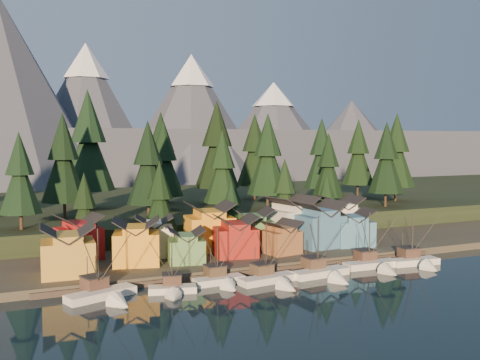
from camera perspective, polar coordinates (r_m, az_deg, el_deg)
name	(u,v)px	position (r m, az deg, el deg)	size (l,w,h in m)	color
ground	(300,295)	(88.59, 6.37, -12.10)	(500.00, 500.00, 0.00)	black
shore_strip	(211,246)	(123.60, -3.07, -7.00)	(400.00, 50.00, 1.50)	#3B362B
hillside	(155,210)	(170.31, -9.07, -3.16)	(420.00, 100.00, 6.00)	black
dock	(255,269)	(102.55, 1.66, -9.51)	(80.00, 4.00, 1.00)	#40362E
mountain_ridge	(85,138)	(289.53, -16.23, 4.36)	(560.00, 190.00, 90.00)	#4D5463
boat_0	(105,286)	(87.47, -14.21, -10.90)	(11.95, 12.37, 12.31)	silver
boat_1	(173,281)	(88.73, -7.21, -10.65)	(8.46, 9.02, 10.57)	beige
boat_2	(221,273)	(93.30, -1.99, -9.84)	(9.39, 10.15, 11.26)	silver
boat_3	(273,272)	(94.01, 3.50, -9.81)	(11.52, 12.30, 11.55)	silver
boat_4	(325,265)	(99.14, 9.01, -9.00)	(11.67, 12.55, 12.36)	white
boat_5	(375,258)	(107.56, 14.22, -8.07)	(11.59, 12.54, 12.05)	silver
boat_6	(418,254)	(112.56, 18.43, -7.53)	(10.67, 11.42, 12.16)	white
house_front_0	(68,249)	(97.93, -17.90, -7.00)	(9.35, 8.90, 8.82)	#BC8D30
house_front_1	(136,240)	(103.29, -10.99, -6.31)	(10.23, 9.99, 8.73)	orange
house_front_2	(186,244)	(103.58, -5.77, -6.85)	(7.96, 8.00, 6.61)	#558648
house_front_3	(235,235)	(108.46, -0.50, -5.85)	(9.29, 8.97, 8.27)	maroon
house_front_4	(281,236)	(111.65, 4.34, -5.98)	(7.71, 8.14, 6.77)	brown
house_front_5	(320,223)	(119.03, 8.48, -4.55)	(10.12, 9.32, 9.99)	#3C6A8E
house_front_6	(353,226)	(121.66, 11.92, -4.87)	(9.75, 9.42, 8.13)	teal
house_back_0	(79,236)	(110.35, -16.82, -5.73)	(9.33, 9.07, 8.74)	maroon
house_back_1	(154,235)	(110.06, -9.14, -5.77)	(8.76, 8.83, 8.22)	white
house_back_2	(209,225)	(114.64, -3.29, -4.81)	(10.37, 9.67, 10.14)	orange
house_back_3	(252,227)	(116.40, 1.29, -5.04)	(10.02, 9.30, 8.72)	#447941
house_back_4	(292,218)	(123.72, 5.55, -4.07)	(10.97, 10.65, 10.47)	beige
house_back_5	(341,216)	(130.66, 10.67, -3.79)	(10.24, 10.33, 9.99)	silver
tree_hill_2	(20,176)	(121.61, -22.43, 0.38)	(8.91, 8.91, 20.77)	#332319
tree_hill_3	(63,161)	(134.05, -18.32, 1.93)	(10.93, 10.93, 25.47)	#332319
tree_hill_4	(88,144)	(149.81, -15.86, 3.70)	(13.99, 13.99, 32.59)	#332319
tree_hill_5	(148,166)	(127.31, -9.77, 1.50)	(10.11, 10.11, 23.56)	#332319
tree_hill_6	(164,162)	(143.83, -8.14, 1.95)	(10.33, 10.33, 24.07)	#332319
tree_hill_7	(222,169)	(131.04, -1.89, 1.16)	(9.25, 9.25, 21.56)	#332319
tree_hill_8	(217,148)	(156.11, -2.47, 3.45)	(13.07, 13.07, 30.44)	#332319
tree_hill_9	(268,157)	(143.91, 2.98, 2.44)	(11.23, 11.23, 26.15)	#332319
tree_hill_10	(255,153)	(169.86, 1.58, 2.94)	(11.72, 11.72, 27.30)	#332319
tree_hill_11	(328,168)	(147.73, 9.40, 1.31)	(8.95, 8.95, 20.84)	#332319
tree_hill_12	(322,156)	(165.39, 8.69, 2.55)	(11.01, 11.01, 25.66)	#332319
tree_hill_13	(386,160)	(156.68, 15.33, 2.06)	(10.40, 10.40, 24.22)	#332319
tree_hill_14	(358,155)	(180.52, 12.49, 2.66)	(11.08, 11.08, 25.80)	#332319
tree_hill_15	(161,153)	(161.21, -8.42, 2.83)	(11.74, 11.74, 27.35)	#332319
tree_hill_17	(396,153)	(171.98, 16.34, 2.78)	(11.71, 11.71, 27.28)	#332319
tree_shore_0	(85,209)	(115.20, -16.24, -2.99)	(7.23, 7.23, 16.84)	#332319
tree_shore_1	(160,200)	(118.21, -8.54, -2.10)	(8.16, 8.16, 19.00)	#332319
tree_shore_2	(231,208)	(124.07, -0.93, -3.00)	(6.05, 6.05, 14.09)	#332319
tree_shore_3	(285,194)	(129.83, 4.77, -1.49)	(8.18, 8.18, 19.05)	#332319
tree_shore_4	(326,200)	(136.19, 9.21, -2.17)	(6.49, 6.49, 15.11)	#332319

